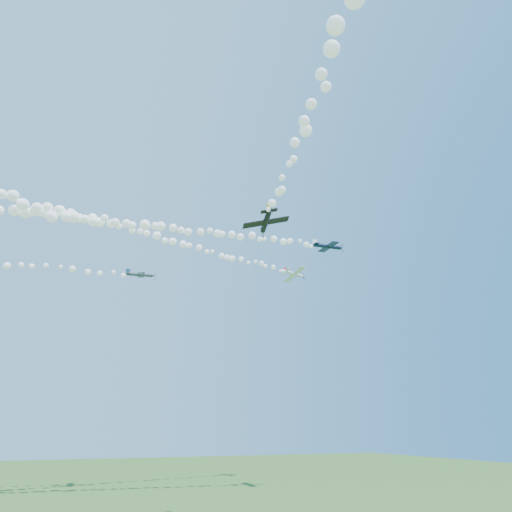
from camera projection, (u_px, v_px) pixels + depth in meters
name	position (u px, v px, depth m)	size (l,w,h in m)	color
ground	(226.00, 495.00, 82.93)	(260.00, 260.00, 0.00)	#2B4F1D
plane_white	(294.00, 274.00, 120.55)	(7.63, 7.75, 2.72)	white
smoke_trail_white	(157.00, 237.00, 96.90)	(76.47, 22.53, 3.17)	white
plane_navy	(328.00, 246.00, 98.92)	(7.82, 8.25, 2.42)	#0B1933
smoke_trail_navy	(172.00, 229.00, 89.68)	(66.59, 10.04, 3.04)	white
plane_grey	(141.00, 275.00, 98.40)	(6.83, 7.11, 1.95)	#384152
plane_black	(266.00, 222.00, 63.78)	(7.12, 6.80, 2.64)	black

